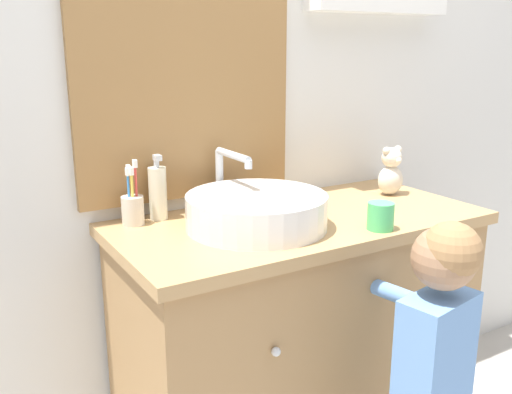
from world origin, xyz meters
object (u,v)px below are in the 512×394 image
object	(u,v)px
sink_basin	(256,210)
soap_dispenser	(158,192)
toothbrush_holder	(133,208)
teddy_bear	(391,172)
child_figure	(432,380)
drinking_cup	(381,216)

from	to	relation	value
sink_basin	soap_dispenser	distance (m)	0.30
toothbrush_holder	teddy_bear	xyz separation A→B (m)	(0.87, -0.12, 0.03)
child_figure	toothbrush_holder	bearing A→B (deg)	127.03
toothbrush_holder	child_figure	bearing A→B (deg)	-52.97
soap_dispenser	child_figure	world-z (taller)	soap_dispenser
soap_dispenser	teddy_bear	world-z (taller)	soap_dispenser
drinking_cup	soap_dispenser	bearing A→B (deg)	140.18
child_figure	drinking_cup	size ratio (longest dim) A/B	12.75
soap_dispenser	child_figure	distance (m)	0.90
soap_dispenser	child_figure	xyz separation A→B (m)	(0.43, -0.69, -0.38)
sink_basin	drinking_cup	size ratio (longest dim) A/B	5.80
child_figure	teddy_bear	xyz separation A→B (m)	(0.36, 0.55, 0.38)
sink_basin	soap_dispenser	size ratio (longest dim) A/B	2.31
sink_basin	child_figure	bearing A→B (deg)	-65.08
toothbrush_holder	teddy_bear	bearing A→B (deg)	-8.08
toothbrush_holder	soap_dispenser	size ratio (longest dim) A/B	0.97
soap_dispenser	child_figure	bearing A→B (deg)	-58.25
sink_basin	teddy_bear	bearing A→B (deg)	7.55
teddy_bear	drinking_cup	world-z (taller)	teddy_bear
soap_dispenser	drinking_cup	world-z (taller)	soap_dispenser
teddy_bear	drinking_cup	distance (m)	0.40
teddy_bear	drinking_cup	xyz separation A→B (m)	(-0.30, -0.27, -0.04)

